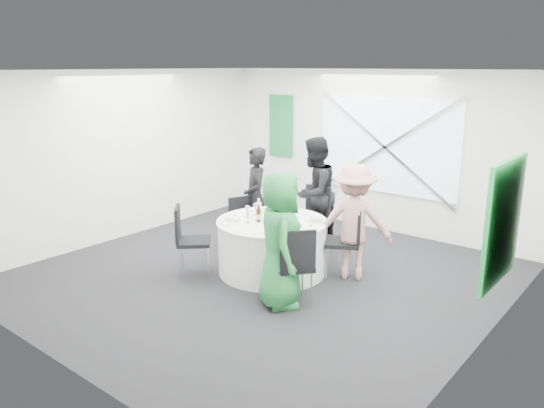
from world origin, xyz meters
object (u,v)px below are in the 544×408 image
Objects in this scene: chair_back_left at (242,220)px; chair_front_right at (295,261)px; banquet_table at (272,246)px; chair_back at (314,214)px; clear_water_bottle at (259,211)px; chair_front_left at (187,235)px; person_man_back_left at (255,198)px; person_woman_pink at (354,222)px; person_woman_green at (280,240)px; green_water_bottle at (285,213)px; chair_back_right at (349,235)px; person_man_back at (314,193)px.

chair_back_left is 2.16m from chair_front_right.
chair_back is at bearing 92.29° from banquet_table.
clear_water_bottle is at bearing -97.76° from chair_back_left.
chair_front_right is 1.02× the size of chair_front_left.
person_man_back_left is 5.59× the size of clear_water_bottle.
chair_front_right is at bearing 58.04° from person_woman_pink.
person_woman_green reaches higher than person_man_back_left.
person_woman_pink is 1.34m from clear_water_bottle.
banquet_table is 0.53m from green_water_bottle.
chair_front_left is (-1.79, -1.36, -0.02)m from chair_back_right.
banquet_table is 1.12m from chair_back.
clear_water_bottle is at bearing -3.42° from person_woman_pink.
person_man_back is (0.76, 0.53, 0.09)m from person_man_back_left.
person_woman_green is (1.68, -1.17, 0.34)m from chair_back_left.
chair_back is 1.03× the size of chair_front_right.
green_water_bottle is (0.18, -0.97, 0.27)m from chair_back.
chair_front_left is (-1.78, -0.12, -0.01)m from chair_front_right.
banquet_table is 0.87× the size of person_man_back.
person_man_back is (-1.06, 1.94, 0.30)m from chair_front_right.
person_man_back is 1.07× the size of person_woman_green.
chair_back_right is at bearing 32.57° from person_man_back_left.
chair_back_left is 1.17m from green_water_bottle.
person_woman_green is (-0.25, -1.30, 0.04)m from person_woman_pink.
chair_back_left reaches higher than banquet_table.
chair_back_left is (-0.93, 0.41, 0.12)m from banquet_table.
chair_front_right is 0.63× the size of person_woman_pink.
person_man_back is (0.79, 0.83, 0.40)m from chair_back_left.
chair_back_right is 0.21m from person_woman_pink.
chair_back_left is (-0.89, -0.68, -0.11)m from chair_back.
chair_back is 2.03m from chair_front_right.
person_man_back_left is at bearing -41.74° from chair_front_left.
chair_back_right is at bearing 29.94° from banquet_table.
chair_back_right is at bearing -143.29° from chair_front_right.
person_man_back is 2.19m from person_woman_green.
chair_back reaches higher than chair_front_right.
person_man_back is at bearing 72.56° from person_man_back_left.
chair_back_left is 0.53× the size of person_man_back_left.
chair_back is (-0.04, 1.09, 0.23)m from banquet_table.
chair_front_left is 1.62m from person_woman_green.
chair_back_right is at bearing 27.66° from green_water_bottle.
person_man_back_left is 0.94m from person_man_back.
person_man_back_left is 1.20m from green_water_bottle.
banquet_table is at bearing -0.00° from person_man_back_left.
person_man_back_left reaches higher than chair_front_left.
chair_back_left is 2.95× the size of clear_water_bottle.
chair_back is at bearing -66.76° from chair_front_left.
person_man_back_left reaches higher than chair_back.
chair_back_right is (1.86, 0.13, 0.10)m from chair_back_left.
person_woman_green is (0.89, -2.00, -0.06)m from person_man_back.
clear_water_bottle is at bearing -157.42° from green_water_bottle.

